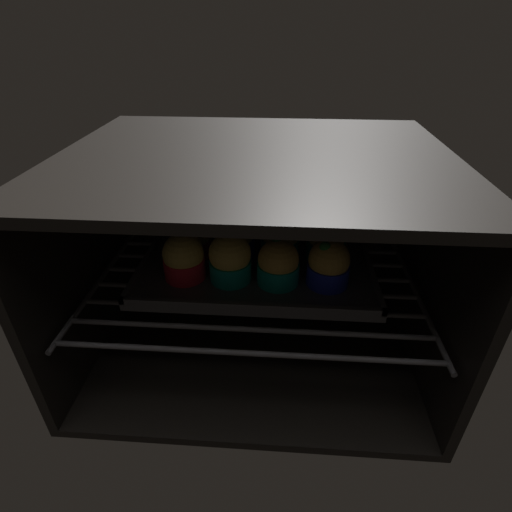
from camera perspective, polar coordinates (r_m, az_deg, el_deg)
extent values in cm
cube|color=black|center=(78.39, -0.02, -11.45)|extent=(59.00, 47.00, 1.50)
cube|color=black|center=(60.03, -0.02, 14.14)|extent=(59.00, 47.00, 1.50)
cube|color=black|center=(87.61, 1.04, 7.51)|extent=(59.00, 1.50, 34.00)
cube|color=black|center=(74.96, -22.51, 0.47)|extent=(1.50, 47.00, 34.00)
cube|color=black|center=(71.79, 23.53, -1.20)|extent=(1.50, 47.00, 34.00)
cylinder|color=#4C494C|center=(54.82, -1.46, -14.02)|extent=(54.00, 0.80, 0.80)
cylinder|color=#4C494C|center=(58.22, -1.02, -10.69)|extent=(54.00, 0.80, 0.80)
cylinder|color=#4C494C|center=(61.80, -0.64, -7.73)|extent=(54.00, 0.80, 0.80)
cylinder|color=#4C494C|center=(65.53, -0.31, -5.10)|extent=(54.00, 0.80, 0.80)
cylinder|color=#4C494C|center=(69.39, -0.02, -2.76)|extent=(54.00, 0.80, 0.80)
cylinder|color=#4C494C|center=(73.35, 0.25, -0.67)|extent=(54.00, 0.80, 0.80)
cylinder|color=#4C494C|center=(77.39, 0.48, 1.21)|extent=(54.00, 0.80, 0.80)
cylinder|color=#4C494C|center=(81.52, 0.69, 2.89)|extent=(54.00, 0.80, 0.80)
cylinder|color=#4C494C|center=(85.71, 0.88, 4.41)|extent=(54.00, 0.80, 0.80)
cylinder|color=#4C494C|center=(75.91, -20.81, -1.77)|extent=(0.80, 42.00, 0.80)
cylinder|color=#4C494C|center=(72.97, 21.68, -3.41)|extent=(0.80, 42.00, 0.80)
cube|color=#4C4C51|center=(69.06, 0.00, -1.94)|extent=(40.36, 24.34, 1.20)
cube|color=#4C4C51|center=(58.94, -0.81, -7.37)|extent=(40.36, 0.80, 1.00)
cube|color=#4C4C51|center=(78.59, 0.60, 3.47)|extent=(40.36, 0.80, 1.00)
cube|color=#4C4C51|center=(72.38, -15.82, -0.53)|extent=(0.80, 24.34, 1.00)
cube|color=#4C4C51|center=(70.13, 16.35, -1.74)|extent=(0.80, 24.34, 1.00)
cylinder|color=red|center=(66.28, -10.36, -1.64)|extent=(6.92, 6.92, 3.58)
sphere|color=gold|center=(64.85, -10.59, 0.38)|extent=(6.84, 6.84, 6.84)
sphere|color=#28702D|center=(64.73, -9.95, 2.58)|extent=(1.78, 1.78, 1.78)
cylinder|color=#0C8C84|center=(64.76, -3.74, -2.01)|extent=(6.92, 6.92, 3.58)
sphere|color=gold|center=(63.07, -3.84, 0.38)|extent=(6.91, 6.91, 6.91)
sphere|color=#28702D|center=(62.80, -4.96, 2.45)|extent=(1.96, 1.96, 1.96)
cylinder|color=#0C8C84|center=(64.00, 3.23, -2.44)|extent=(6.92, 6.92, 3.58)
sphere|color=gold|center=(62.59, 3.30, -0.48)|extent=(6.66, 6.66, 6.66)
sphere|color=#19511E|center=(61.62, 3.06, 1.92)|extent=(1.73, 1.73, 1.73)
cylinder|color=#1928B7|center=(64.68, 10.42, -2.57)|extent=(6.92, 6.92, 3.58)
sphere|color=gold|center=(63.17, 10.66, -0.47)|extent=(6.67, 6.67, 6.67)
sphere|color=#1E6023|center=(61.00, 10.09, 1.29)|extent=(1.84, 1.84, 1.84)
cylinder|color=red|center=(72.67, -9.02, 1.69)|extent=(6.92, 6.92, 3.58)
sphere|color=#DBBC60|center=(71.51, -9.18, 3.36)|extent=(7.17, 7.17, 7.17)
sphere|color=#19511E|center=(70.78, -9.55, 5.29)|extent=(2.37, 2.37, 2.37)
cylinder|color=#1928B7|center=(71.33, -3.00, 1.46)|extent=(6.92, 6.92, 3.58)
sphere|color=#DBBC60|center=(69.92, -3.07, 3.51)|extent=(6.80, 6.80, 6.80)
cylinder|color=#0C8C84|center=(71.27, 3.52, 1.41)|extent=(6.92, 6.92, 3.58)
sphere|color=#DBBC60|center=(70.06, 3.59, 3.17)|extent=(6.67, 6.67, 6.67)
sphere|color=#19511E|center=(68.70, 2.97, 4.72)|extent=(1.89, 1.89, 1.89)
cylinder|color=#0C8C84|center=(71.25, 10.08, 0.93)|extent=(6.92, 6.92, 3.58)
sphere|color=gold|center=(69.78, 10.31, 3.06)|extent=(6.74, 6.74, 6.74)
sphere|color=#19511E|center=(68.73, 10.86, 5.18)|extent=(2.40, 2.40, 2.40)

